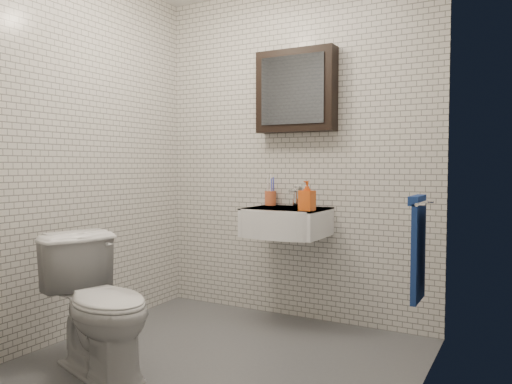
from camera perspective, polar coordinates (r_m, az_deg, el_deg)
ground at (r=3.12m, az=-3.80°, el=-18.53°), size 2.20×2.00×0.01m
room_shell at (r=2.92m, az=-3.90°, el=9.19°), size 2.22×2.02×2.51m
washbasin at (r=3.55m, az=3.25°, el=-3.39°), size 0.55×0.50×0.20m
faucet at (r=3.71m, az=4.57°, el=-0.61°), size 0.06×0.20×0.15m
mirror_cabinet at (r=3.74m, az=4.60°, el=11.43°), size 0.60×0.15×0.60m
towel_rail at (r=2.88m, az=18.06°, el=-5.67°), size 0.09×0.30×0.58m
toothbrush_cup at (r=3.81m, az=1.66°, el=-0.62°), size 0.11×0.11×0.24m
soap_bottle at (r=3.35m, az=5.86°, el=-0.44°), size 0.10×0.10×0.20m
toilet at (r=2.96m, az=-17.33°, el=-12.23°), size 0.84×0.63×0.76m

